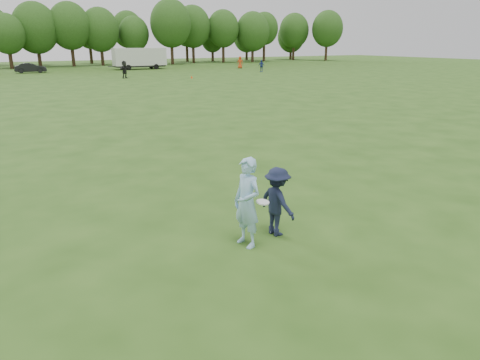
{
  "coord_description": "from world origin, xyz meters",
  "views": [
    {
      "loc": [
        -4.28,
        -7.24,
        4.19
      ],
      "look_at": [
        0.37,
        1.05,
        1.1
      ],
      "focal_mm": 32.0,
      "sensor_mm": 36.0,
      "label": 1
    }
  ],
  "objects_px": {
    "player_far_d": "(125,69)",
    "field_cone": "(192,77)",
    "thrower": "(247,203)",
    "defender": "(277,202)",
    "player_far_b": "(261,66)",
    "cargo_trailer": "(140,58)",
    "player_far_c": "(240,62)",
    "car_f": "(31,68)"
  },
  "relations": [
    {
      "from": "player_far_c",
      "to": "player_far_d",
      "type": "bearing_deg",
      "value": 54.31
    },
    {
      "from": "cargo_trailer",
      "to": "car_f",
      "type": "bearing_deg",
      "value": -177.63
    },
    {
      "from": "player_far_c",
      "to": "field_cone",
      "type": "distance_m",
      "value": 20.28
    },
    {
      "from": "defender",
      "to": "field_cone",
      "type": "distance_m",
      "value": 43.8
    },
    {
      "from": "player_far_d",
      "to": "car_f",
      "type": "height_order",
      "value": "player_far_d"
    },
    {
      "from": "player_far_d",
      "to": "field_cone",
      "type": "xyz_separation_m",
      "value": [
        6.91,
        -3.92,
        -0.87
      ]
    },
    {
      "from": "cargo_trailer",
      "to": "player_far_b",
      "type": "bearing_deg",
      "value": -47.05
    },
    {
      "from": "player_far_b",
      "to": "cargo_trailer",
      "type": "bearing_deg",
      "value": -172.72
    },
    {
      "from": "field_cone",
      "to": "car_f",
      "type": "bearing_deg",
      "value": 129.63
    },
    {
      "from": "defender",
      "to": "player_far_b",
      "type": "distance_m",
      "value": 54.56
    },
    {
      "from": "defender",
      "to": "player_far_d",
      "type": "height_order",
      "value": "player_far_d"
    },
    {
      "from": "player_far_b",
      "to": "field_cone",
      "type": "bearing_deg",
      "value": -103.13
    },
    {
      "from": "player_far_b",
      "to": "car_f",
      "type": "bearing_deg",
      "value": -151.0
    },
    {
      "from": "field_cone",
      "to": "player_far_d",
      "type": "bearing_deg",
      "value": 150.45
    },
    {
      "from": "player_far_b",
      "to": "cargo_trailer",
      "type": "xyz_separation_m",
      "value": [
        -13.45,
        14.45,
        0.94
      ]
    },
    {
      "from": "player_far_c",
      "to": "car_f",
      "type": "distance_m",
      "value": 30.93
    },
    {
      "from": "player_far_c",
      "to": "car_f",
      "type": "bearing_deg",
      "value": 19.28
    },
    {
      "from": "player_far_c",
      "to": "player_far_d",
      "type": "xyz_separation_m",
      "value": [
        -21.45,
        -10.2,
        0.06
      ]
    },
    {
      "from": "thrower",
      "to": "defender",
      "type": "relative_size",
      "value": 1.23
    },
    {
      "from": "player_far_d",
      "to": "field_cone",
      "type": "height_order",
      "value": "player_far_d"
    },
    {
      "from": "player_far_c",
      "to": "cargo_trailer",
      "type": "relative_size",
      "value": 0.21
    },
    {
      "from": "defender",
      "to": "player_far_d",
      "type": "xyz_separation_m",
      "value": [
        8.5,
        44.91,
        0.23
      ]
    },
    {
      "from": "defender",
      "to": "car_f",
      "type": "xyz_separation_m",
      "value": [
        -0.54,
        60.26,
        -0.11
      ]
    },
    {
      "from": "car_f",
      "to": "cargo_trailer",
      "type": "xyz_separation_m",
      "value": [
        15.7,
        0.65,
        1.1
      ]
    },
    {
      "from": "player_far_d",
      "to": "cargo_trailer",
      "type": "distance_m",
      "value": 17.35
    },
    {
      "from": "thrower",
      "to": "player_far_d",
      "type": "height_order",
      "value": "player_far_d"
    },
    {
      "from": "thrower",
      "to": "defender",
      "type": "height_order",
      "value": "thrower"
    },
    {
      "from": "player_far_c",
      "to": "car_f",
      "type": "height_order",
      "value": "player_far_c"
    },
    {
      "from": "defender",
      "to": "cargo_trailer",
      "type": "height_order",
      "value": "cargo_trailer"
    },
    {
      "from": "field_cone",
      "to": "cargo_trailer",
      "type": "distance_m",
      "value": 19.99
    },
    {
      "from": "player_far_d",
      "to": "thrower",
      "type": "bearing_deg",
      "value": -136.26
    },
    {
      "from": "thrower",
      "to": "defender",
      "type": "xyz_separation_m",
      "value": [
        0.86,
        0.14,
        -0.18
      ]
    },
    {
      "from": "player_far_c",
      "to": "player_far_d",
      "type": "relative_size",
      "value": 0.94
    },
    {
      "from": "player_far_b",
      "to": "field_cone",
      "type": "relative_size",
      "value": 5.54
    },
    {
      "from": "defender",
      "to": "player_far_c",
      "type": "relative_size",
      "value": 0.83
    },
    {
      "from": "cargo_trailer",
      "to": "defender",
      "type": "bearing_deg",
      "value": -103.97
    },
    {
      "from": "car_f",
      "to": "cargo_trailer",
      "type": "bearing_deg",
      "value": -83.39
    },
    {
      "from": "player_far_b",
      "to": "player_far_d",
      "type": "bearing_deg",
      "value": -121.24
    },
    {
      "from": "thrower",
      "to": "field_cone",
      "type": "relative_size",
      "value": 6.47
    },
    {
      "from": "player_far_b",
      "to": "cargo_trailer",
      "type": "distance_m",
      "value": 19.76
    },
    {
      "from": "thrower",
      "to": "field_cone",
      "type": "bearing_deg",
      "value": 147.79
    },
    {
      "from": "player_far_b",
      "to": "player_far_c",
      "type": "relative_size",
      "value": 0.87
    }
  ]
}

